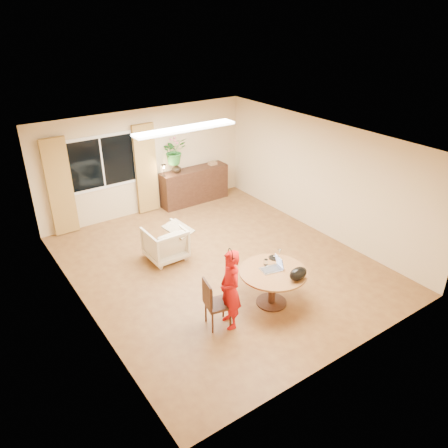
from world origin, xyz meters
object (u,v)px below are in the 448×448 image
at_px(child, 230,290).
at_px(armchair, 165,243).
at_px(dining_table, 273,278).
at_px(sideboard, 194,185).
at_px(dining_chair, 218,303).

bearing_deg(child, armchair, -170.60).
bearing_deg(dining_table, sideboard, 75.36).
xyz_separation_m(armchair, sideboard, (2.03, 2.17, 0.11)).
bearing_deg(child, sideboard, 167.47).
xyz_separation_m(dining_chair, child, (0.17, -0.10, 0.25)).
distance_m(dining_chair, child, 0.32).
bearing_deg(sideboard, armchair, -133.09).
height_order(child, sideboard, child).
xyz_separation_m(dining_table, child, (-0.95, -0.05, 0.16)).
relative_size(dining_table, dining_chair, 1.33).
bearing_deg(dining_table, dining_chair, 177.19).
xyz_separation_m(dining_chair, armchair, (0.29, 2.40, -0.09)).
bearing_deg(child, dining_table, 105.18).
distance_m(child, sideboard, 5.15).
bearing_deg(dining_table, armchair, 108.56).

